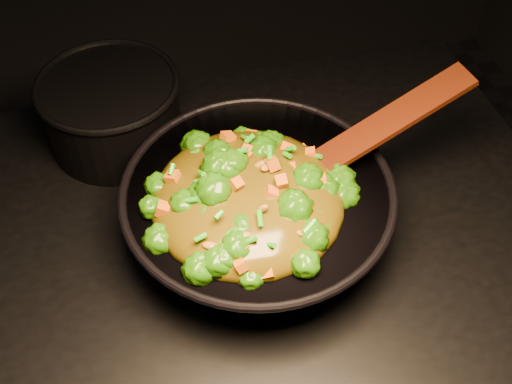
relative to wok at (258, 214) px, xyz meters
name	(u,v)px	position (x,y,z in m)	size (l,w,h in m)	color
wok	(258,214)	(0.00, 0.00, 0.00)	(0.40, 0.40, 0.11)	black
stir_fry	(248,180)	(-0.02, -0.02, 0.10)	(0.28, 0.28, 0.10)	#276A07
spatula	(372,132)	(0.18, 0.02, 0.11)	(0.33, 0.05, 0.01)	#361306
back_pot	(113,112)	(-0.18, 0.28, 0.01)	(0.23, 0.23, 0.13)	black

